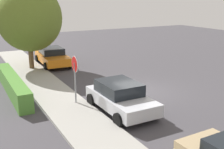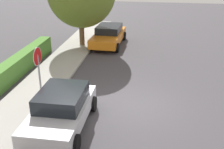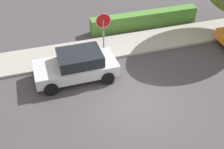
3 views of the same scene
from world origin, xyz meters
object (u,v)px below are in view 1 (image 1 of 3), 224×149
Objects in this scene: stop_sign at (75,72)px; street_tree_near_corner at (29,18)px; parked_car_orange at (52,56)px; parked_car_silver at (120,97)px.

stop_sign is 8.53m from street_tree_near_corner.
street_tree_near_corner is (-0.69, 1.71, 3.10)m from parked_car_orange.
stop_sign is 0.54× the size of parked_car_orange.
street_tree_near_corner reaches higher than stop_sign.
stop_sign is 0.40× the size of street_tree_near_corner.
parked_car_orange is at bearing -67.88° from street_tree_near_corner.
street_tree_near_corner reaches higher than parked_car_orange.
stop_sign is 0.63× the size of parked_car_silver.
stop_sign is at bearing -178.83° from street_tree_near_corner.
street_tree_near_corner reaches higher than parked_car_silver.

